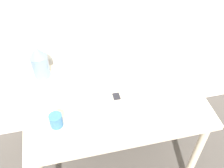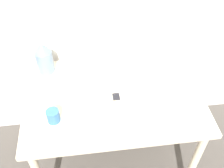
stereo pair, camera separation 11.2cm
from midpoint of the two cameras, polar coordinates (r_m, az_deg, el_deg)
The scene contains 7 objects.
desk at distance 1.76m, azimuth 2.14°, elevation -4.57°, with size 1.13×0.77×0.75m.
laptop at distance 1.79m, azimuth 2.64°, elevation 3.28°, with size 0.32×0.24×0.24m.
keyboard at distance 1.56m, azimuth 1.01°, elevation -6.93°, with size 0.48×0.19×0.02m.
mouse at distance 1.63m, azimuth 12.89°, elevation -4.91°, with size 0.06×0.09×0.03m.
vase at distance 1.82m, azimuth -12.87°, elevation 5.51°, with size 0.11×0.11×0.24m.
mp3_player at distance 1.67m, azimuth 2.84°, elevation -2.84°, with size 0.04×0.05×0.01m.
mug at distance 1.54m, azimuth -10.66°, elevation -6.94°, with size 0.08×0.08×0.08m.
Camera 2 is at (-0.15, -0.74, 2.00)m, focal length 42.00 mm.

